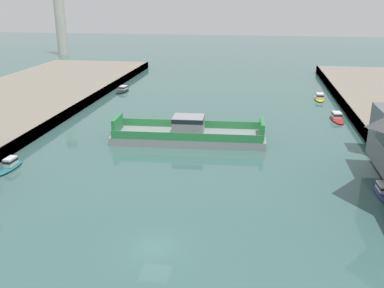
% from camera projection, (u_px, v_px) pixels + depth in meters
% --- Properties ---
extents(ground_plane, '(400.00, 400.00, 0.00)m').
position_uv_depth(ground_plane, '(154.00, 248.00, 35.24)').
color(ground_plane, '#3D6660').
extents(chain_ferry, '(21.78, 7.42, 3.66)m').
position_uv_depth(chain_ferry, '(189.00, 134.00, 60.58)').
color(chain_ferry, '#939399').
rests_on(chain_ferry, ground).
extents(moored_boat_near_left, '(1.58, 4.98, 1.37)m').
position_uv_depth(moored_boat_near_left, '(10.00, 165.00, 51.02)').
color(moored_boat_near_left, '#237075').
rests_on(moored_boat_near_left, ground).
extents(moored_boat_near_right, '(1.81, 5.49, 1.18)m').
position_uv_depth(moored_boat_near_right, '(384.00, 191.00, 44.34)').
color(moored_boat_near_right, navy).
rests_on(moored_boat_near_right, ground).
extents(moored_boat_mid_right, '(2.33, 5.94, 1.29)m').
position_uv_depth(moored_boat_mid_right, '(337.00, 117.00, 71.14)').
color(moored_boat_mid_right, red).
rests_on(moored_boat_mid_right, ground).
extents(moored_boat_far_left, '(2.11, 5.76, 1.33)m').
position_uv_depth(moored_boat_far_left, '(320.00, 97.00, 85.06)').
color(moored_boat_far_left, yellow).
rests_on(moored_boat_far_left, ground).
extents(moored_boat_far_right, '(2.45, 5.38, 1.26)m').
position_uv_depth(moored_boat_far_right, '(123.00, 90.00, 91.92)').
color(moored_boat_far_right, black).
rests_on(moored_boat_far_right, ground).
extents(smokestack_distant_b, '(3.75, 3.75, 33.72)m').
position_uv_depth(smokestack_distant_b, '(58.00, 1.00, 142.97)').
color(smokestack_distant_b, beige).
rests_on(smokestack_distant_b, ground).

